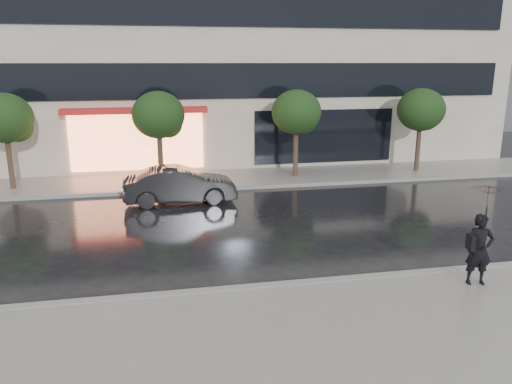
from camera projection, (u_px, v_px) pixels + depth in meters
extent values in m
plane|color=black|center=(287.00, 270.00, 12.73)|extent=(120.00, 120.00, 0.00)
cube|color=slate|center=(329.00, 334.00, 9.63)|extent=(60.00, 4.50, 0.12)
cube|color=slate|center=(229.00, 179.00, 22.44)|extent=(60.00, 3.50, 0.12)
cube|color=gray|center=(298.00, 284.00, 11.76)|extent=(60.00, 0.25, 0.14)
cube|color=gray|center=(235.00, 188.00, 20.77)|extent=(60.00, 0.25, 0.14)
cube|color=black|center=(223.00, 81.00, 22.97)|extent=(28.00, 0.12, 1.60)
cube|color=black|center=(222.00, 7.00, 22.15)|extent=(28.00, 0.12, 1.60)
cube|color=#FF8C59|center=(137.00, 142.00, 22.88)|extent=(6.00, 0.10, 2.60)
cube|color=red|center=(135.00, 111.00, 22.20)|extent=(6.40, 0.70, 0.25)
cube|color=black|center=(324.00, 136.00, 24.59)|extent=(7.00, 0.10, 2.60)
cube|color=#4C4C54|center=(502.00, 27.00, 42.16)|extent=(12.00, 12.00, 16.00)
cylinder|color=#33261C|center=(11.00, 165.00, 20.24)|extent=(0.22, 0.22, 2.20)
ellipsoid|color=black|center=(5.00, 118.00, 19.76)|extent=(2.20, 2.20, 1.98)
sphere|color=black|center=(18.00, 127.00, 20.13)|extent=(1.20, 1.20, 1.20)
cylinder|color=#33261C|center=(161.00, 159.00, 21.37)|extent=(0.22, 0.22, 2.20)
ellipsoid|color=black|center=(158.00, 115.00, 20.89)|extent=(2.20, 2.20, 1.98)
sphere|color=black|center=(168.00, 124.00, 21.26)|extent=(1.20, 1.20, 1.20)
cylinder|color=#33261C|center=(296.00, 155.00, 22.50)|extent=(0.22, 0.22, 2.20)
ellipsoid|color=black|center=(296.00, 112.00, 22.02)|extent=(2.20, 2.20, 1.98)
sphere|color=black|center=(304.00, 121.00, 22.39)|extent=(1.20, 1.20, 1.20)
cylinder|color=#33261C|center=(418.00, 150.00, 23.63)|extent=(0.22, 0.22, 2.20)
ellipsoid|color=black|center=(421.00, 110.00, 23.15)|extent=(2.20, 2.20, 1.98)
sphere|color=black|center=(426.00, 118.00, 23.51)|extent=(1.20, 1.20, 1.20)
imported|color=black|center=(180.00, 185.00, 18.67)|extent=(4.19, 1.56, 1.37)
imported|color=black|center=(479.00, 250.00, 11.49)|extent=(0.68, 0.51, 1.69)
imported|color=#32091D|center=(488.00, 204.00, 11.21)|extent=(1.09, 1.11, 0.86)
cylinder|color=black|center=(485.00, 224.00, 11.33)|extent=(0.02, 0.02, 0.84)
cube|color=black|center=(471.00, 242.00, 11.38)|extent=(0.17, 0.33, 0.36)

